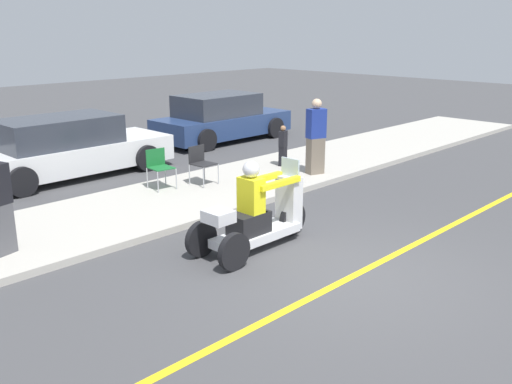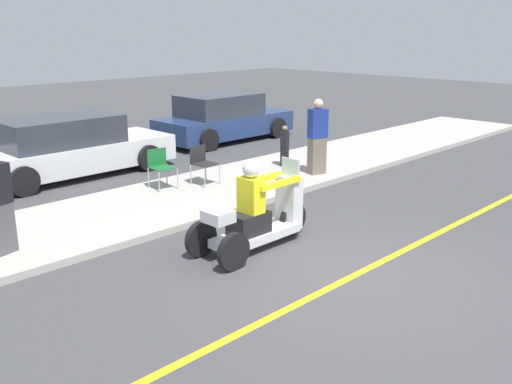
{
  "view_description": "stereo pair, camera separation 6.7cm",
  "coord_description": "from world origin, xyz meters",
  "px_view_note": "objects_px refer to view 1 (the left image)",
  "views": [
    {
      "loc": [
        -6.29,
        -4.22,
        3.4
      ],
      "look_at": [
        -0.25,
        1.73,
        0.93
      ],
      "focal_mm": 40.0,
      "sensor_mm": 36.0,
      "label": 1
    },
    {
      "loc": [
        -6.24,
        -4.27,
        3.4
      ],
      "look_at": [
        -0.25,
        1.73,
        0.93
      ],
      "focal_mm": 40.0,
      "sensor_mm": 36.0,
      "label": 2
    }
  ],
  "objects_px": {
    "motorcycle_trike": "(257,218)",
    "parked_car_lot_right": "(66,148)",
    "folding_chair_curbside": "(159,164)",
    "parked_car_lot_far": "(221,119)",
    "folding_chair_set_back": "(200,161)",
    "spectator_with_child": "(316,138)",
    "spectator_mid_group": "(283,146)"
  },
  "relations": [
    {
      "from": "spectator_mid_group",
      "to": "parked_car_lot_right",
      "type": "height_order",
      "value": "parked_car_lot_right"
    },
    {
      "from": "spectator_with_child",
      "to": "parked_car_lot_right",
      "type": "bearing_deg",
      "value": 132.82
    },
    {
      "from": "motorcycle_trike",
      "to": "parked_car_lot_far",
      "type": "bearing_deg",
      "value": 51.45
    },
    {
      "from": "spectator_mid_group",
      "to": "folding_chair_set_back",
      "type": "distance_m",
      "value": 2.48
    },
    {
      "from": "folding_chair_set_back",
      "to": "spectator_mid_group",
      "type": "bearing_deg",
      "value": -3.69
    },
    {
      "from": "spectator_mid_group",
      "to": "folding_chair_curbside",
      "type": "distance_m",
      "value": 3.35
    },
    {
      "from": "folding_chair_curbside",
      "to": "parked_car_lot_right",
      "type": "height_order",
      "value": "parked_car_lot_right"
    },
    {
      "from": "parked_car_lot_far",
      "to": "folding_chair_curbside",
      "type": "bearing_deg",
      "value": -144.9
    },
    {
      "from": "motorcycle_trike",
      "to": "spectator_mid_group",
      "type": "height_order",
      "value": "motorcycle_trike"
    },
    {
      "from": "parked_car_lot_far",
      "to": "folding_chair_set_back",
      "type": "bearing_deg",
      "value": -136.75
    },
    {
      "from": "motorcycle_trike",
      "to": "parked_car_lot_right",
      "type": "height_order",
      "value": "motorcycle_trike"
    },
    {
      "from": "spectator_mid_group",
      "to": "folding_chair_curbside",
      "type": "xyz_separation_m",
      "value": [
        -3.31,
        0.52,
        0.03
      ]
    },
    {
      "from": "folding_chair_curbside",
      "to": "parked_car_lot_right",
      "type": "xyz_separation_m",
      "value": [
        -0.68,
        2.67,
        0.05
      ]
    },
    {
      "from": "folding_chair_set_back",
      "to": "folding_chair_curbside",
      "type": "relative_size",
      "value": 1.0
    },
    {
      "from": "spectator_mid_group",
      "to": "parked_car_lot_far",
      "type": "height_order",
      "value": "parked_car_lot_far"
    },
    {
      "from": "motorcycle_trike",
      "to": "spectator_with_child",
      "type": "distance_m",
      "value": 4.57
    },
    {
      "from": "spectator_with_child",
      "to": "parked_car_lot_right",
      "type": "distance_m",
      "value": 5.79
    },
    {
      "from": "folding_chair_set_back",
      "to": "folding_chair_curbside",
      "type": "height_order",
      "value": "same"
    },
    {
      "from": "spectator_mid_group",
      "to": "motorcycle_trike",
      "type": "bearing_deg",
      "value": -142.66
    },
    {
      "from": "spectator_with_child",
      "to": "folding_chair_curbside",
      "type": "distance_m",
      "value": 3.63
    },
    {
      "from": "motorcycle_trike",
      "to": "parked_car_lot_far",
      "type": "relative_size",
      "value": 0.52
    },
    {
      "from": "spectator_with_child",
      "to": "parked_car_lot_far",
      "type": "xyz_separation_m",
      "value": [
        1.56,
        4.96,
        -0.27
      ]
    },
    {
      "from": "motorcycle_trike",
      "to": "folding_chair_curbside",
      "type": "height_order",
      "value": "motorcycle_trike"
    },
    {
      "from": "folding_chair_set_back",
      "to": "parked_car_lot_right",
      "type": "height_order",
      "value": "parked_car_lot_right"
    },
    {
      "from": "spectator_with_child",
      "to": "parked_car_lot_right",
      "type": "xyz_separation_m",
      "value": [
        -3.93,
        4.24,
        -0.28
      ]
    },
    {
      "from": "motorcycle_trike",
      "to": "folding_chair_set_back",
      "type": "bearing_deg",
      "value": 63.76
    },
    {
      "from": "folding_chair_set_back",
      "to": "parked_car_lot_right",
      "type": "distance_m",
      "value": 3.39
    },
    {
      "from": "motorcycle_trike",
      "to": "parked_car_lot_right",
      "type": "bearing_deg",
      "value": 88.99
    },
    {
      "from": "parked_car_lot_right",
      "to": "spectator_mid_group",
      "type": "bearing_deg",
      "value": -38.68
    },
    {
      "from": "spectator_mid_group",
      "to": "folding_chair_set_back",
      "type": "bearing_deg",
      "value": 176.31
    },
    {
      "from": "parked_car_lot_far",
      "to": "parked_car_lot_right",
      "type": "height_order",
      "value": "parked_car_lot_far"
    },
    {
      "from": "spectator_with_child",
      "to": "parked_car_lot_far",
      "type": "bearing_deg",
      "value": 72.5
    }
  ]
}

